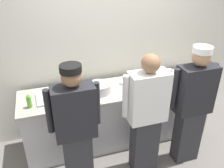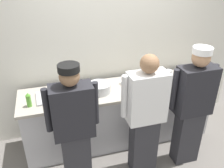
{
  "view_description": "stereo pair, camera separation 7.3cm",
  "coord_description": "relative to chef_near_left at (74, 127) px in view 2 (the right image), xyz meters",
  "views": [
    {
      "loc": [
        -1.01,
        -2.45,
        2.53
      ],
      "look_at": [
        -0.11,
        0.35,
        0.97
      ],
      "focal_mm": 38.58,
      "sensor_mm": 36.0,
      "label": 1
    },
    {
      "loc": [
        -0.94,
        -2.47,
        2.53
      ],
      "look_at": [
        -0.11,
        0.35,
        0.97
      ],
      "focal_mm": 38.58,
      "sensor_mm": 36.0,
      "label": 2
    }
  ],
  "objects": [
    {
      "name": "ramekin_yellow_sauce",
      "position": [
        1.19,
        0.81,
        0.05
      ],
      "size": [
        0.11,
        0.11,
        0.04
      ],
      "color": "white",
      "rests_on": "prep_counter"
    },
    {
      "name": "squeeze_bottle_spare",
      "position": [
        -0.47,
        0.54,
        0.12
      ],
      "size": [
        0.06,
        0.06,
        0.19
      ],
      "color": "#56A333",
      "rests_on": "prep_counter"
    },
    {
      "name": "squeeze_bottle_secondary",
      "position": [
        0.91,
        0.46,
        0.12
      ],
      "size": [
        0.06,
        0.06,
        0.18
      ],
      "color": "#E5E066",
      "rests_on": "prep_counter"
    },
    {
      "name": "plate_stack_front",
      "position": [
        0.18,
        0.52,
        0.07
      ],
      "size": [
        0.19,
        0.19,
        0.08
      ],
      "color": "white",
      "rests_on": "prep_counter"
    },
    {
      "name": "deli_cup",
      "position": [
        1.67,
        0.73,
        0.07
      ],
      "size": [
        0.09,
        0.09,
        0.08
      ],
      "primitive_type": "cylinder",
      "color": "white",
      "rests_on": "prep_counter"
    },
    {
      "name": "chef_far_right",
      "position": [
        1.48,
        -0.01,
        0.02
      ],
      "size": [
        0.6,
        0.24,
        1.65
      ],
      "color": "#2D2D33",
      "rests_on": "ground"
    },
    {
      "name": "chef_center",
      "position": [
        0.86,
        0.01,
        -0.0
      ],
      "size": [
        0.6,
        0.24,
        1.63
      ],
      "color": "#2D2D33",
      "rests_on": "ground"
    },
    {
      "name": "squeeze_bottle_primary",
      "position": [
        1.84,
        0.48,
        0.12
      ],
      "size": [
        0.06,
        0.06,
        0.19
      ],
      "color": "orange",
      "rests_on": "prep_counter"
    },
    {
      "name": "chef_near_left",
      "position": [
        0.0,
        0.0,
        0.0
      ],
      "size": [
        0.59,
        0.24,
        1.62
      ],
      "color": "#2D2D33",
      "rests_on": "ground"
    },
    {
      "name": "mixing_bowl_steel",
      "position": [
        0.45,
        0.64,
        0.09
      ],
      "size": [
        0.31,
        0.31,
        0.13
      ],
      "primitive_type": "cylinder",
      "color": "#B7BABF",
      "rests_on": "prep_counter"
    },
    {
      "name": "plate_stack_rear",
      "position": [
        1.53,
        0.55,
        0.06
      ],
      "size": [
        0.23,
        0.23,
        0.06
      ],
      "color": "white",
      "rests_on": "prep_counter"
    },
    {
      "name": "wall_back",
      "position": [
        0.75,
        1.14,
        0.62
      ],
      "size": [
        4.35,
        0.1,
        2.97
      ],
      "color": "silver",
      "rests_on": "ground"
    },
    {
      "name": "ramekin_orange_sauce",
      "position": [
        0.84,
        0.77,
        0.05
      ],
      "size": [
        0.11,
        0.11,
        0.04
      ],
      "color": "white",
      "rests_on": "prep_counter"
    },
    {
      "name": "ground_plane",
      "position": [
        0.75,
        0.31,
        -0.86
      ],
      "size": [
        9.0,
        9.0,
        0.0
      ],
      "primitive_type": "plane",
      "color": "slate"
    },
    {
      "name": "chefs_knife",
      "position": [
        -0.23,
        0.79,
        0.03
      ],
      "size": [
        0.28,
        0.03,
        0.02
      ],
      "color": "#B7BABF",
      "rests_on": "prep_counter"
    },
    {
      "name": "sheet_tray",
      "position": [
        -0.18,
        0.68,
        0.04
      ],
      "size": [
        0.43,
        0.36,
        0.02
      ],
      "primitive_type": "cube",
      "rotation": [
        0.0,
        0.0,
        0.04
      ],
      "color": "#B7BABF",
      "rests_on": "prep_counter"
    },
    {
      "name": "prep_counter",
      "position": [
        0.75,
        0.67,
        -0.41
      ],
      "size": [
        2.78,
        0.68,
        0.89
      ],
      "color": "#B2B2B7",
      "rests_on": "ground"
    },
    {
      "name": "ramekin_red_sauce",
      "position": [
        1.87,
        0.8,
        0.05
      ],
      "size": [
        0.1,
        0.1,
        0.04
      ],
      "color": "white",
      "rests_on": "prep_counter"
    }
  ]
}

